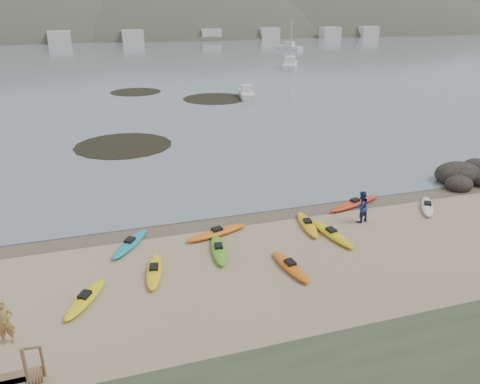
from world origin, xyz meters
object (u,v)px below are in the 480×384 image
object	(u,v)px
stairs	(9,383)
person_east	(361,207)
rock_cluster	(467,178)
person_west	(4,322)

from	to	relation	value
stairs	person_east	distance (m)	19.41
person_east	rock_cluster	distance (m)	11.35
stairs	person_east	xyz separation A→B (m)	(17.35, 8.69, -0.11)
stairs	rock_cluster	distance (m)	30.67
person_east	stairs	bearing A→B (deg)	13.10
person_east	rock_cluster	world-z (taller)	person_east
rock_cluster	person_east	bearing A→B (deg)	-161.51
person_west	rock_cluster	size ratio (longest dim) A/B	0.36
stairs	person_west	bearing A→B (deg)	99.99
person_west	person_east	world-z (taller)	person_east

